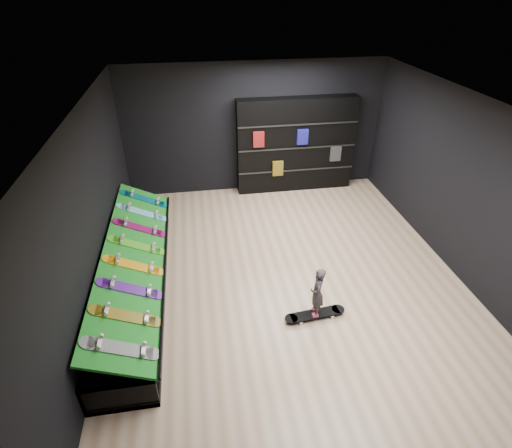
{
  "coord_description": "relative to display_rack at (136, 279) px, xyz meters",
  "views": [
    {
      "loc": [
        -1.41,
        -5.38,
        4.56
      ],
      "look_at": [
        -0.5,
        0.2,
        1.0
      ],
      "focal_mm": 28.0,
      "sensor_mm": 36.0,
      "label": 1
    }
  ],
  "objects": [
    {
      "name": "floor",
      "position": [
        2.55,
        0.0,
        -0.25
      ],
      "size": [
        6.0,
        7.0,
        0.01
      ],
      "primitive_type": "cube",
      "color": "#CDAB8A",
      "rests_on": "ground"
    },
    {
      "name": "ceiling",
      "position": [
        2.55,
        0.0,
        2.75
      ],
      "size": [
        6.0,
        7.0,
        0.01
      ],
      "primitive_type": "cube",
      "color": "white",
      "rests_on": "ground"
    },
    {
      "name": "wall_back",
      "position": [
        2.55,
        3.5,
        1.25
      ],
      "size": [
        6.0,
        0.02,
        3.0
      ],
      "primitive_type": "cube",
      "color": "black",
      "rests_on": "ground"
    },
    {
      "name": "wall_front",
      "position": [
        2.55,
        -3.5,
        1.25
      ],
      "size": [
        6.0,
        0.02,
        3.0
      ],
      "primitive_type": "cube",
      "color": "black",
      "rests_on": "ground"
    },
    {
      "name": "wall_left",
      "position": [
        -0.45,
        0.0,
        1.25
      ],
      "size": [
        0.02,
        7.0,
        3.0
      ],
      "primitive_type": "cube",
      "color": "black",
      "rests_on": "ground"
    },
    {
      "name": "wall_right",
      "position": [
        5.55,
        0.0,
        1.25
      ],
      "size": [
        0.02,
        7.0,
        3.0
      ],
      "primitive_type": "cube",
      "color": "black",
      "rests_on": "ground"
    },
    {
      "name": "display_rack",
      "position": [
        0.0,
        0.0,
        0.0
      ],
      "size": [
        0.9,
        4.5,
        0.5
      ],
      "primitive_type": null,
      "color": "black",
      "rests_on": "ground"
    },
    {
      "name": "turf_ramp",
      "position": [
        0.05,
        0.0,
        0.46
      ],
      "size": [
        0.92,
        4.5,
        0.46
      ],
      "primitive_type": "cube",
      "rotation": [
        0.0,
        0.44,
        0.0
      ],
      "color": "#116B16",
      "rests_on": "display_rack"
    },
    {
      "name": "back_shelving",
      "position": [
        3.51,
        3.32,
        0.86
      ],
      "size": [
        2.78,
        0.32,
        2.23
      ],
      "primitive_type": "cube",
      "color": "black",
      "rests_on": "ground"
    },
    {
      "name": "floor_skateboard",
      "position": [
        2.77,
        -1.09,
        -0.2
      ],
      "size": [
        1.0,
        0.31,
        0.09
      ],
      "primitive_type": null,
      "rotation": [
        0.0,
        0.0,
        0.1
      ],
      "color": "black",
      "rests_on": "ground"
    },
    {
      "name": "child",
      "position": [
        2.77,
        -1.09,
        0.1
      ],
      "size": [
        0.19,
        0.22,
        0.51
      ],
      "primitive_type": "imported",
      "rotation": [
        0.0,
        0.0,
        -1.86
      ],
      "color": "black",
      "rests_on": "floor_skateboard"
    },
    {
      "name": "display_board_0",
      "position": [
        0.06,
        -1.9,
        0.49
      ],
      "size": [
        0.93,
        0.22,
        0.5
      ],
      "primitive_type": null,
      "rotation": [
        0.0,
        0.44,
        0.0
      ],
      "color": "black",
      "rests_on": "turf_ramp"
    },
    {
      "name": "display_board_1",
      "position": [
        0.06,
        -1.36,
        0.49
      ],
      "size": [
        0.93,
        0.22,
        0.5
      ],
      "primitive_type": null,
      "rotation": [
        0.0,
        0.44,
        0.0
      ],
      "color": "yellow",
      "rests_on": "turf_ramp"
    },
    {
      "name": "display_board_2",
      "position": [
        0.06,
        -0.81,
        0.49
      ],
      "size": [
        0.93,
        0.22,
        0.5
      ],
      "primitive_type": null,
      "rotation": [
        0.0,
        0.44,
        0.0
      ],
      "color": "purple",
      "rests_on": "turf_ramp"
    },
    {
      "name": "display_board_3",
      "position": [
        0.06,
        -0.27,
        0.49
      ],
      "size": [
        0.93,
        0.22,
        0.5
      ],
      "primitive_type": null,
      "rotation": [
        0.0,
        0.44,
        0.0
      ],
      "color": "orange",
      "rests_on": "turf_ramp"
    },
    {
      "name": "display_board_4",
      "position": [
        0.06,
        0.27,
        0.49
      ],
      "size": [
        0.93,
        0.22,
        0.5
      ],
      "primitive_type": null,
      "rotation": [
        0.0,
        0.44,
        0.0
      ],
      "color": "green",
      "rests_on": "turf_ramp"
    },
    {
      "name": "display_board_5",
      "position": [
        0.06,
        0.81,
        0.49
      ],
      "size": [
        0.93,
        0.22,
        0.5
      ],
      "primitive_type": null,
      "rotation": [
        0.0,
        0.44,
        0.0
      ],
      "color": "#E5198C",
      "rests_on": "turf_ramp"
    },
    {
      "name": "display_board_6",
      "position": [
        0.06,
        1.36,
        0.49
      ],
      "size": [
        0.93,
        0.22,
        0.5
      ],
      "primitive_type": null,
      "rotation": [
        0.0,
        0.44,
        0.0
      ],
      "color": "#0CB2E5",
      "rests_on": "turf_ramp"
    },
    {
      "name": "display_board_7",
      "position": [
        0.06,
        1.9,
        0.49
      ],
      "size": [
        0.93,
        0.22,
        0.5
      ],
      "primitive_type": null,
      "rotation": [
        0.0,
        0.44,
        0.0
      ],
      "color": "#0C8C99",
      "rests_on": "turf_ramp"
    }
  ]
}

